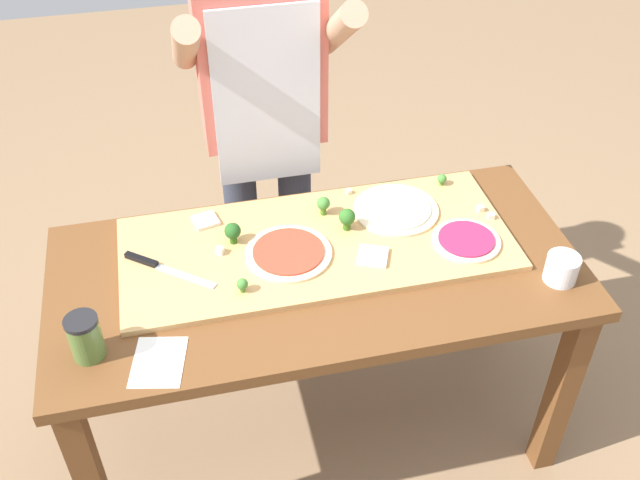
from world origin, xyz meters
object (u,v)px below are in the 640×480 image
Objects in this scene: pizza_whole_tomato_red at (288,253)px; cheese_crumble_c at (349,192)px; broccoli_floret_front_left at (242,284)px; cheese_crumble_d at (491,216)px; cheese_crumble_a at (481,209)px; flour_cup at (561,270)px; broccoli_floret_front_mid at (323,204)px; pizza_whole_cheese_artichoke at (396,209)px; pizza_slice_near_right at (373,256)px; recipe_note at (159,362)px; cheese_crumble_b at (220,251)px; pizza_whole_beet_magenta at (466,240)px; chefs_knife at (157,265)px; sauce_jar at (85,337)px; broccoli_floret_center_right at (347,218)px; prep_table at (317,294)px; cook_center at (263,110)px; broccoli_floret_back_right at (442,179)px; pizza_slice_center at (206,221)px; broccoli_floret_center_left at (233,232)px.

pizza_whole_tomato_red is 16.47× the size of cheese_crumble_c.
cheese_crumble_d is (0.81, 0.15, -0.02)m from broccoli_floret_front_left.
cheese_crumble_a is 0.05m from cheese_crumble_d.
broccoli_floret_front_mid is at bearing 144.47° from flour_cup.
pizza_slice_near_right is (-0.13, -0.20, -0.00)m from pizza_whole_cheese_artichoke.
pizza_whole_tomato_red is 1.51× the size of recipe_note.
cheese_crumble_b is at bearing -161.23° from broccoli_floret_front_mid.
pizza_whole_beet_magenta is 0.25m from pizza_whole_cheese_artichoke.
chefs_knife is 0.34m from sauce_jar.
broccoli_floret_center_right reaches higher than flour_cup.
cheese_crumble_c is at bearing 134.27° from pizza_whole_cheese_artichoke.
pizza_slice_near_right is at bearing -74.69° from broccoli_floret_center_right.
cheese_crumble_c reaches higher than prep_table.
pizza_whole_cheese_artichoke is (0.30, 0.18, 0.14)m from prep_table.
chefs_knife is 5.66× the size of broccoli_floret_front_left.
recipe_note is at bearing -151.08° from prep_table.
pizza_whole_cheese_artichoke is 0.18m from cheese_crumble_c.
cheese_crumble_d reaches higher than pizza_whole_tomato_red.
broccoli_floret_front_mid is at bearing -69.74° from cook_center.
pizza_slice_near_right is 0.42m from cheese_crumble_a.
broccoli_floret_front_left is 0.82m from cheese_crumble_a.
cheese_crumble_b is (-0.77, -0.18, -0.01)m from broccoli_floret_back_right.
cook_center is (-0.52, 0.57, 0.19)m from pizza_whole_beet_magenta.
flour_cup reaches higher than chefs_knife.
cook_center is at bearing 133.16° from pizza_whole_cheese_artichoke.
cheese_crumble_b is (-0.44, 0.12, 0.00)m from pizza_slice_near_right.
cheese_crumble_c is (0.25, 0.26, 0.00)m from pizza_whole_tomato_red.
pizza_whole_tomato_red is at bearing 38.15° from recipe_note.
prep_table is 21.45× the size of broccoli_floret_center_right.
prep_table is 6.18× the size of chefs_knife.
pizza_whole_cheese_artichoke reaches higher than recipe_note.
chefs_knife is at bearing 86.81° from recipe_note.
cheese_crumble_a reaches higher than pizza_slice_near_right.
broccoli_floret_front_mid is 0.50m from cheese_crumble_a.
broccoli_floret_front_left is at bearing -34.52° from chefs_knife.
prep_table is 39.78× the size of broccoli_floret_back_right.
flour_cup is (0.49, -0.52, 0.01)m from cheese_crumble_c.
cheese_crumble_a reaches higher than prep_table.
pizza_whole_tomato_red is at bearing -157.52° from broccoli_floret_back_right.
chefs_knife reaches higher than pizza_slice_near_right.
pizza_slice_center is at bearing 162.73° from broccoli_floret_center_right.
broccoli_floret_center_right is (-0.04, 0.15, 0.04)m from pizza_slice_near_right.
broccoli_floret_center_right is 0.56× the size of sauce_jar.
sauce_jar reaches higher than chefs_knife.
cheese_crumble_c is at bearing 131.58° from pizza_whole_beet_magenta.
cheese_crumble_c is at bearing 45.35° from pizza_whole_tomato_red.
pizza_whole_beet_magenta is at bearing -12.96° from broccoli_floret_center_left.
cheese_crumble_d is at bearing -1.66° from cheese_crumble_b.
broccoli_floret_center_right reaches higher than pizza_whole_cheese_artichoke.
flour_cup is at bearing -25.93° from pizza_slice_center.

